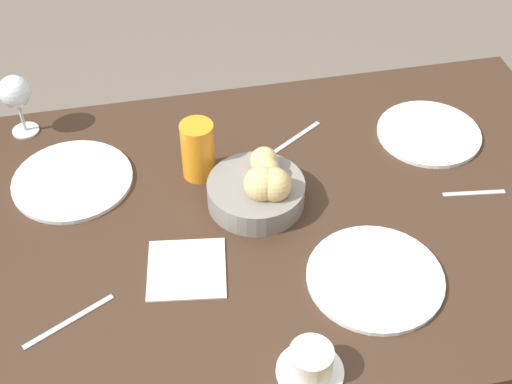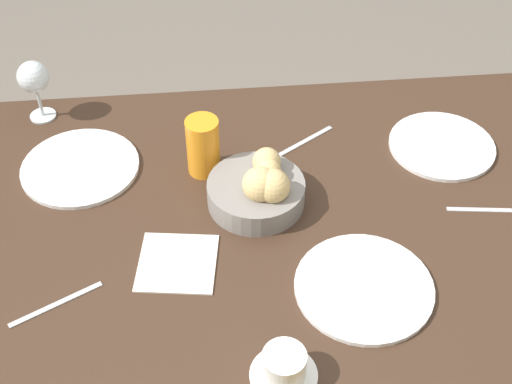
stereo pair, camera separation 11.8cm
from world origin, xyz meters
The scene contains 12 objects.
dining_table centered at (0.00, 0.00, 0.62)m, with size 1.53×0.94×0.70m.
bread_basket centered at (0.00, -0.04, 0.75)m, with size 0.21×0.21×0.12m.
plate_near_left centered at (-0.45, -0.19, 0.71)m, with size 0.25×0.25×0.01m.
plate_near_right centered at (0.39, -0.19, 0.71)m, with size 0.27×0.27×0.01m.
plate_far_center centered at (-0.18, 0.21, 0.71)m, with size 0.27×0.27×0.01m.
juice_glass centered at (0.11, -0.16, 0.77)m, with size 0.07×0.07×0.14m.
wine_glass centered at (0.50, -0.40, 0.81)m, with size 0.08×0.08×0.16m.
coffee_cup centered at (0.00, 0.39, 0.73)m, with size 0.12×0.12×0.06m.
fork_silver centered at (-0.12, -0.24, 0.70)m, with size 0.16×0.11×0.00m.
knife_silver centered at (0.41, 0.19, 0.70)m, with size 0.17×0.10×0.00m.
spoon_coffee centered at (-0.47, 0.02, 0.70)m, with size 0.14×0.03×0.00m.
napkin centered at (0.18, 0.11, 0.70)m, with size 0.17×0.17×0.00m.
Camera 2 is at (0.11, 1.05, 1.79)m, focal length 50.00 mm.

